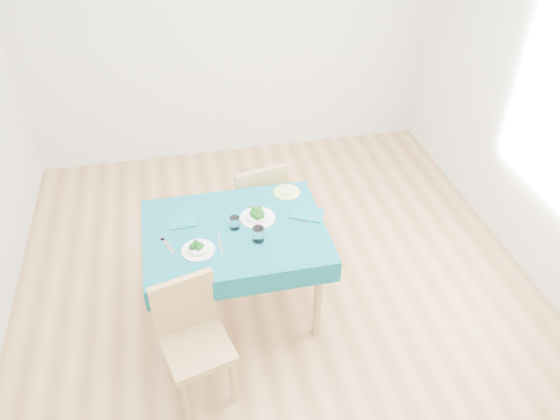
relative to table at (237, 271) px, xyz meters
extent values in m
cube|color=#A07143|center=(0.32, 0.03, -0.39)|extent=(4.00, 4.50, 0.02)
cube|color=silver|center=(0.32, 2.28, 0.97)|extent=(4.00, 0.02, 2.70)
cube|color=#095466|center=(0.00, 0.00, 0.00)|extent=(1.21, 0.92, 0.76)
cube|color=#A9864F|center=(-0.34, -0.66, 0.11)|extent=(0.48, 0.51, 0.97)
cube|color=#A9864F|center=(0.25, 0.72, 0.15)|extent=(0.50, 0.53, 1.05)
cube|color=silver|center=(-0.45, -0.07, 0.38)|extent=(0.09, 0.17, 0.00)
cube|color=silver|center=(-0.11, -0.12, 0.38)|extent=(0.02, 0.21, 0.00)
cube|color=silver|center=(0.12, 0.14, 0.38)|extent=(0.09, 0.17, 0.00)
cube|color=silver|center=(0.46, 0.06, 0.38)|extent=(0.06, 0.21, 0.00)
cube|color=#0D5E71|center=(-0.34, 0.15, 0.38)|extent=(0.19, 0.14, 0.01)
cube|color=#0D5E71|center=(0.52, 0.06, 0.39)|extent=(0.26, 0.24, 0.01)
cylinder|color=white|center=(0.00, 0.02, 0.42)|extent=(0.07, 0.07, 0.09)
cylinder|color=white|center=(0.14, -0.14, 0.43)|extent=(0.08, 0.08, 0.10)
cylinder|color=#C7DD6B|center=(0.44, 0.34, 0.38)|extent=(0.20, 0.20, 0.01)
cube|color=beige|center=(0.44, 0.34, 0.40)|extent=(0.10, 0.10, 0.01)
camera|label=1|loc=(-0.30, -2.81, 2.71)|focal=35.00mm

